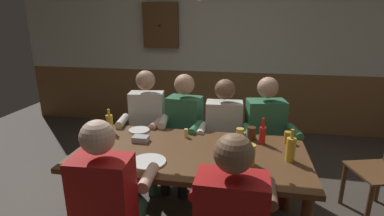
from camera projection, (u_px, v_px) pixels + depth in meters
back_wall_upper at (222, 29)px, 4.63m from camera, size 6.79×0.12×1.35m
back_wall_wainscot at (220, 99)px, 4.97m from camera, size 6.79×0.12×0.96m
dining_table at (190, 161)px, 2.47m from camera, size 1.90×0.96×0.73m
person_0 at (146, 124)px, 3.23m from camera, size 0.54×0.56×1.26m
person_1 at (182, 126)px, 3.16m from camera, size 0.53×0.56×1.23m
person_2 at (224, 131)px, 3.09m from camera, size 0.54×0.53×1.19m
person_3 at (266, 131)px, 3.02m from camera, size 0.57×0.59×1.23m
person_4 at (110, 201)px, 1.86m from camera, size 0.51×0.53×1.25m
table_candle at (186, 133)px, 2.72m from camera, size 0.04×0.04×0.08m
condiment_caddy at (141, 139)px, 2.63m from camera, size 0.14×0.10×0.05m
plate_0 at (139, 130)px, 2.88m from camera, size 0.20×0.20×0.01m
plate_1 at (148, 162)px, 2.25m from camera, size 0.27×0.27×0.01m
bottle_0 at (262, 134)px, 2.57m from camera, size 0.06×0.06×0.24m
bottle_1 at (291, 149)px, 2.25m from camera, size 0.07×0.07×0.26m
bottle_2 at (110, 123)px, 2.83m from camera, size 0.06×0.06×0.23m
pint_glass_0 at (251, 133)px, 2.66m from camera, size 0.08×0.08×0.12m
pint_glass_1 at (226, 159)px, 2.18m from camera, size 0.08×0.08×0.11m
pint_glass_2 at (94, 142)px, 2.47m from camera, size 0.06×0.06×0.12m
pint_glass_3 at (240, 136)px, 2.58m from camera, size 0.07×0.07×0.14m
pint_glass_4 at (250, 155)px, 2.20m from camera, size 0.08×0.08×0.16m
pint_glass_5 at (288, 137)px, 2.60m from camera, size 0.07×0.07×0.10m
wall_dart_cabinet at (161, 25)px, 4.67m from camera, size 0.56×0.15×0.70m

